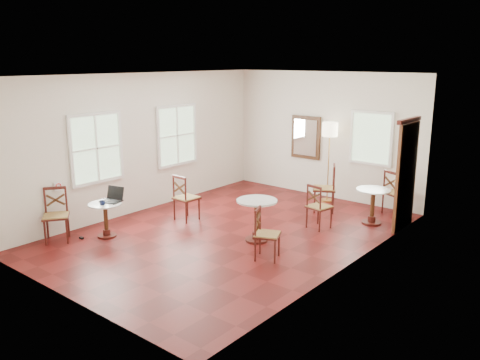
% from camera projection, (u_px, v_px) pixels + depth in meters
% --- Properties ---
extents(ground, '(7.00, 7.00, 0.00)m').
position_uv_depth(ground, '(230.00, 233.00, 9.61)').
color(ground, '#57100E').
rests_on(ground, ground).
extents(room_shell, '(5.02, 7.02, 3.01)m').
position_uv_depth(room_shell, '(237.00, 134.00, 9.40)').
color(room_shell, silver).
rests_on(room_shell, ground).
extents(cafe_table_near, '(0.62, 0.62, 0.66)m').
position_uv_depth(cafe_table_near, '(106.00, 216.00, 9.33)').
color(cafe_table_near, '#461711').
rests_on(cafe_table_near, ground).
extents(cafe_table_mid, '(0.75, 0.75, 0.79)m').
position_uv_depth(cafe_table_mid, '(257.00, 216.00, 9.08)').
color(cafe_table_mid, '#461711').
rests_on(cafe_table_mid, ground).
extents(cafe_table_back, '(0.69, 0.69, 0.73)m').
position_uv_depth(cafe_table_back, '(373.00, 202.00, 10.06)').
color(cafe_table_back, '#461711').
rests_on(cafe_table_back, ground).
extents(chair_near_a, '(0.47, 0.47, 0.97)m').
position_uv_depth(chair_near_a, '(185.00, 198.00, 10.28)').
color(chair_near_a, '#461711').
rests_on(chair_near_a, ground).
extents(chair_near_b, '(0.64, 0.64, 0.99)m').
position_uv_depth(chair_near_b, '(56.00, 215.00, 9.10)').
color(chair_near_b, '#461711').
rests_on(chair_near_b, ground).
extents(chair_mid_a, '(0.48, 0.48, 0.90)m').
position_uv_depth(chair_mid_a, '(318.00, 207.00, 9.78)').
color(chair_mid_a, '#461711').
rests_on(chair_mid_a, ground).
extents(chair_mid_b, '(0.53, 0.53, 0.88)m').
position_uv_depth(chair_mid_b, '(266.00, 234.00, 8.28)').
color(chair_mid_b, '#461711').
rests_on(chair_mid_b, ground).
extents(chair_back_a, '(0.58, 0.58, 0.96)m').
position_uv_depth(chair_back_a, '(395.00, 193.00, 10.67)').
color(chair_back_a, '#461711').
rests_on(chair_back_a, ground).
extents(chair_back_b, '(0.66, 0.66, 1.04)m').
position_uv_depth(chair_back_b, '(326.00, 188.00, 10.89)').
color(chair_back_b, '#461711').
rests_on(chair_back_b, ground).
extents(floor_lamp, '(0.36, 0.36, 1.87)m').
position_uv_depth(floor_lamp, '(330.00, 135.00, 11.39)').
color(floor_lamp, '#BF8C3F').
rests_on(floor_lamp, ground).
extents(laptop, '(0.43, 0.39, 0.27)m').
position_uv_depth(laptop, '(113.00, 198.00, 9.41)').
color(laptop, black).
rests_on(laptop, cafe_table_near).
extents(mouse, '(0.11, 0.07, 0.04)m').
position_uv_depth(mouse, '(101.00, 201.00, 9.32)').
color(mouse, black).
rests_on(mouse, cafe_table_near).
extents(navy_mug, '(0.13, 0.09, 0.10)m').
position_uv_depth(navy_mug, '(102.00, 202.00, 9.17)').
color(navy_mug, '#0F1634').
rests_on(navy_mug, cafe_table_near).
extents(water_glass, '(0.06, 0.06, 0.11)m').
position_uv_depth(water_glass, '(105.00, 201.00, 9.22)').
color(water_glass, white).
rests_on(water_glass, cafe_table_near).
extents(power_adapter, '(0.09, 0.05, 0.03)m').
position_uv_depth(power_adapter, '(81.00, 238.00, 9.30)').
color(power_adapter, black).
rests_on(power_adapter, ground).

